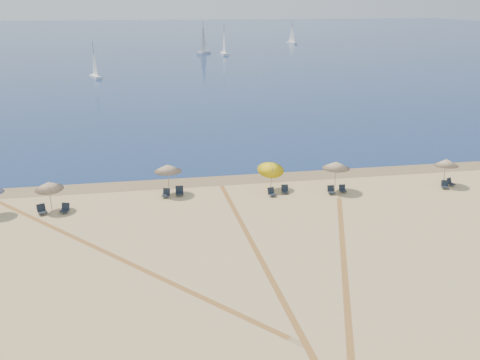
% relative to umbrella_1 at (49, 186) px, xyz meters
% --- Properties ---
extents(ocean, '(500.00, 500.00, 0.00)m').
position_rel_umbrella_1_xyz_m(ocean, '(14.12, 205.54, -1.92)').
color(ocean, '#0C2151').
rests_on(ocean, ground).
extents(wet_sand, '(500.00, 500.00, 0.00)m').
position_rel_umbrella_1_xyz_m(wet_sand, '(14.12, 4.54, -1.93)').
color(wet_sand, olive).
rests_on(wet_sand, ground).
extents(umbrella_1, '(2.01, 2.06, 2.31)m').
position_rel_umbrella_1_xyz_m(umbrella_1, '(0.00, 0.00, 0.00)').
color(umbrella_1, gray).
rests_on(umbrella_1, ground).
extents(umbrella_2, '(2.17, 2.17, 2.50)m').
position_rel_umbrella_1_xyz_m(umbrella_2, '(8.62, 1.95, 0.22)').
color(umbrella_2, gray).
rests_on(umbrella_2, ground).
extents(umbrella_3, '(2.17, 2.23, 2.54)m').
position_rel_umbrella_1_xyz_m(umbrella_3, '(16.80, 1.43, -0.01)').
color(umbrella_3, gray).
rests_on(umbrella_3, ground).
extents(umbrella_4, '(2.22, 2.22, 2.54)m').
position_rel_umbrella_1_xyz_m(umbrella_4, '(21.84, 0.23, 0.27)').
color(umbrella_4, gray).
rests_on(umbrella_4, ground).
extents(umbrella_5, '(1.97, 1.99, 2.32)m').
position_rel_umbrella_1_xyz_m(umbrella_5, '(31.29, -0.02, 0.05)').
color(umbrella_5, gray).
rests_on(umbrella_5, ground).
extents(chair_1, '(0.83, 0.88, 0.72)m').
position_rel_umbrella_1_xyz_m(chair_1, '(-0.58, -0.60, -1.61)').
color(chair_1, black).
rests_on(chair_1, ground).
extents(chair_2, '(0.74, 0.81, 0.70)m').
position_rel_umbrella_1_xyz_m(chair_2, '(1.02, -0.62, -1.62)').
color(chair_2, black).
rests_on(chair_2, ground).
extents(chair_3, '(0.73, 0.79, 0.68)m').
position_rel_umbrella_1_xyz_m(chair_3, '(8.37, 1.22, -1.63)').
color(chair_3, black).
rests_on(chair_3, ground).
extents(chair_4, '(0.66, 0.75, 0.73)m').
position_rel_umbrella_1_xyz_m(chair_4, '(9.43, 1.44, -1.61)').
color(chair_4, black).
rests_on(chair_4, ground).
extents(chair_5, '(0.71, 0.77, 0.66)m').
position_rel_umbrella_1_xyz_m(chair_5, '(16.56, 0.01, -1.64)').
color(chair_5, black).
rests_on(chair_5, ground).
extents(chair_6, '(0.62, 0.70, 0.66)m').
position_rel_umbrella_1_xyz_m(chair_6, '(17.75, 0.45, -1.64)').
color(chair_6, black).
rests_on(chair_6, ground).
extents(chair_7, '(0.56, 0.66, 0.66)m').
position_rel_umbrella_1_xyz_m(chair_7, '(21.34, -0.35, -1.64)').
color(chair_7, black).
rests_on(chair_7, ground).
extents(chair_8, '(0.53, 0.61, 0.61)m').
position_rel_umbrella_1_xyz_m(chair_8, '(22.35, -0.19, -1.66)').
color(chair_8, black).
rests_on(chair_8, ground).
extents(chair_9, '(0.73, 0.78, 0.66)m').
position_rel_umbrella_1_xyz_m(chair_9, '(30.93, -0.79, -1.64)').
color(chair_9, black).
rests_on(chair_9, ground).
extents(chair_10, '(0.71, 0.76, 0.62)m').
position_rel_umbrella_1_xyz_m(chair_10, '(31.76, -0.23, -1.66)').
color(chair_10, black).
rests_on(chair_10, ground).
extents(sailboat_0, '(2.73, 5.50, 7.94)m').
position_rel_umbrella_1_xyz_m(sailboat_0, '(59.35, 147.59, 0.47)').
color(sailboat_0, white).
rests_on(sailboat_0, ocean).
extents(sailboat_1, '(1.59, 5.90, 8.76)m').
position_rel_umbrella_1_xyz_m(sailboat_1, '(29.29, 111.32, 0.72)').
color(sailboat_1, white).
rests_on(sailboat_1, ocean).
extents(sailboat_2, '(4.61, 6.18, 9.32)m').
position_rel_umbrella_1_xyz_m(sailboat_2, '(23.90, 115.83, 0.89)').
color(sailboat_2, white).
rests_on(sailboat_2, ocean).
extents(sailboat_3, '(2.79, 4.87, 7.07)m').
position_rel_umbrella_1_xyz_m(sailboat_3, '(-2.78, 69.88, 0.21)').
color(sailboat_3, white).
rests_on(sailboat_3, ocean).
extents(tire_tracks, '(50.98, 45.18, 0.00)m').
position_rel_umbrella_1_xyz_m(tire_tracks, '(11.67, -10.36, -1.93)').
color(tire_tracks, tan).
rests_on(tire_tracks, ground).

